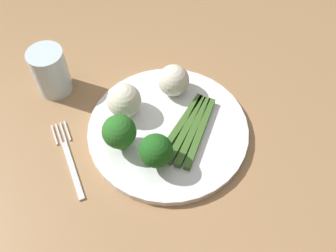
{
  "coord_description": "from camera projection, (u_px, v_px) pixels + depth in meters",
  "views": [
    {
      "loc": [
        -0.03,
        -0.43,
        1.32
      ],
      "look_at": [
        0.03,
        -0.05,
        0.76
      ],
      "focal_mm": 40.46,
      "sensor_mm": 36.0,
      "label": 1
    }
  ],
  "objects": [
    {
      "name": "ground_plane",
      "position": [
        157.0,
        240.0,
        1.34
      ],
      "size": [
        6.0,
        6.0,
        0.02
      ],
      "primitive_type": "cube",
      "color": "#B7A88E"
    },
    {
      "name": "dining_table",
      "position": [
        150.0,
        144.0,
        0.81
      ],
      "size": [
        1.3,
        0.81,
        0.74
      ],
      "color": "#9E754C",
      "rests_on": "ground_plane"
    },
    {
      "name": "plate",
      "position": [
        168.0,
        130.0,
        0.69
      ],
      "size": [
        0.29,
        0.29,
        0.01
      ],
      "primitive_type": "cylinder",
      "color": "white",
      "rests_on": "dining_table"
    },
    {
      "name": "asparagus_bundle",
      "position": [
        190.0,
        129.0,
        0.68
      ],
      "size": [
        0.13,
        0.16,
        0.01
      ],
      "rotation": [
        0.0,
        0.0,
        4.15
      ],
      "color": "#3D6626",
      "rests_on": "plate"
    },
    {
      "name": "broccoli_left",
      "position": [
        154.0,
        151.0,
        0.61
      ],
      "size": [
        0.06,
        0.06,
        0.07
      ],
      "color": "#4C7F2B",
      "rests_on": "plate"
    },
    {
      "name": "broccoli_front_left",
      "position": [
        119.0,
        132.0,
        0.63
      ],
      "size": [
        0.06,
        0.06,
        0.07
      ],
      "color": "#568E33",
      "rests_on": "plate"
    },
    {
      "name": "cauliflower_near_center",
      "position": [
        124.0,
        101.0,
        0.68
      ],
      "size": [
        0.06,
        0.06,
        0.06
      ],
      "primitive_type": "sphere",
      "color": "silver",
      "rests_on": "plate"
    },
    {
      "name": "cauliflower_outer_edge",
      "position": [
        173.0,
        80.0,
        0.71
      ],
      "size": [
        0.06,
        0.06,
        0.06
      ],
      "primitive_type": "sphere",
      "color": "silver",
      "rests_on": "plate"
    },
    {
      "name": "fork",
      "position": [
        69.0,
        158.0,
        0.66
      ],
      "size": [
        0.06,
        0.16,
        0.0
      ],
      "rotation": [
        0.0,
        0.0,
        1.82
      ],
      "color": "silver",
      "rests_on": "dining_table"
    },
    {
      "name": "water_glass",
      "position": [
        50.0,
        71.0,
        0.72
      ],
      "size": [
        0.07,
        0.07,
        0.1
      ],
      "primitive_type": "cylinder",
      "color": "silver",
      "rests_on": "dining_table"
    }
  ]
}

